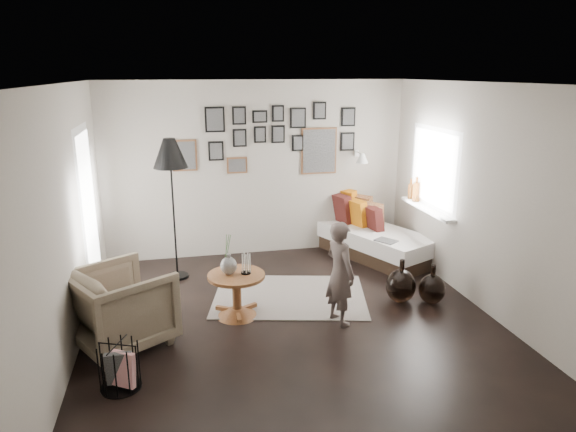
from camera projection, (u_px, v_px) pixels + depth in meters
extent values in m
plane|color=black|center=(293.00, 322.00, 5.75)|extent=(4.80, 4.80, 0.00)
plane|color=#AAA295|center=(257.00, 170.00, 7.65)|extent=(4.50, 0.00, 4.50)
plane|color=#AAA295|center=(383.00, 311.00, 3.14)|extent=(4.50, 0.00, 4.50)
plane|color=#AAA295|center=(66.00, 224.00, 4.92)|extent=(0.00, 4.80, 4.80)
plane|color=#AAA295|center=(485.00, 199.00, 5.87)|extent=(0.00, 4.80, 4.80)
plane|color=white|center=(294.00, 83.00, 5.04)|extent=(4.80, 4.80, 0.00)
plane|color=white|center=(89.00, 216.00, 6.12)|extent=(0.00, 2.14, 2.14)
plane|color=white|center=(89.00, 216.00, 6.12)|extent=(0.00, 1.88, 1.88)
plane|color=white|center=(89.00, 216.00, 6.12)|extent=(0.00, 1.93, 1.93)
plane|color=white|center=(434.00, 168.00, 6.95)|extent=(0.00, 1.30, 1.30)
plane|color=white|center=(434.00, 168.00, 6.95)|extent=(0.00, 1.14, 1.14)
cube|color=white|center=(427.00, 209.00, 7.09)|extent=(0.15, 1.32, 0.04)
cylinder|color=#8C4C14|center=(416.00, 192.00, 7.38)|extent=(0.10, 0.10, 0.28)
cylinder|color=#8C4C14|center=(411.00, 191.00, 7.54)|extent=(0.08, 0.08, 0.22)
cube|color=brown|center=(185.00, 155.00, 7.35)|extent=(0.35, 0.03, 0.45)
cube|color=black|center=(185.00, 156.00, 7.33)|extent=(0.30, 0.01, 0.40)
cube|color=black|center=(215.00, 120.00, 7.31)|extent=(0.28, 0.03, 0.36)
cube|color=black|center=(215.00, 120.00, 7.29)|extent=(0.23, 0.01, 0.31)
cube|color=black|center=(216.00, 151.00, 7.43)|extent=(0.22, 0.03, 0.28)
cube|color=black|center=(216.00, 151.00, 7.41)|extent=(0.17, 0.01, 0.23)
cube|color=black|center=(239.00, 116.00, 7.36)|extent=(0.20, 0.03, 0.26)
cube|color=black|center=(239.00, 116.00, 7.35)|extent=(0.15, 0.01, 0.21)
cube|color=black|center=(240.00, 138.00, 7.45)|extent=(0.20, 0.03, 0.26)
cube|color=black|center=(240.00, 138.00, 7.44)|extent=(0.15, 0.01, 0.21)
cube|color=black|center=(260.00, 117.00, 7.43)|extent=(0.22, 0.03, 0.18)
cube|color=black|center=(260.00, 117.00, 7.42)|extent=(0.17, 0.01, 0.13)
cube|color=black|center=(260.00, 135.00, 7.50)|extent=(0.18, 0.03, 0.24)
cube|color=black|center=(260.00, 135.00, 7.49)|extent=(0.13, 0.01, 0.19)
cube|color=black|center=(278.00, 113.00, 7.48)|extent=(0.18, 0.03, 0.24)
cube|color=black|center=(278.00, 114.00, 7.46)|extent=(0.13, 0.01, 0.19)
cube|color=black|center=(278.00, 134.00, 7.56)|extent=(0.20, 0.03, 0.26)
cube|color=black|center=(278.00, 134.00, 7.54)|extent=(0.15, 0.01, 0.21)
cube|color=black|center=(298.00, 118.00, 7.56)|extent=(0.24, 0.03, 0.30)
cube|color=black|center=(298.00, 118.00, 7.54)|extent=(0.19, 0.01, 0.25)
cube|color=black|center=(298.00, 143.00, 7.66)|extent=(0.18, 0.03, 0.24)
cube|color=black|center=(298.00, 143.00, 7.64)|extent=(0.13, 0.01, 0.19)
cube|color=brown|center=(319.00, 151.00, 7.77)|extent=(0.55, 0.03, 0.70)
cube|color=black|center=(319.00, 151.00, 7.75)|extent=(0.50, 0.01, 0.65)
cube|color=black|center=(320.00, 111.00, 7.60)|extent=(0.20, 0.03, 0.26)
cube|color=black|center=(320.00, 111.00, 7.59)|extent=(0.15, 0.01, 0.21)
cube|color=black|center=(348.00, 117.00, 7.72)|extent=(0.22, 0.03, 0.28)
cube|color=black|center=(349.00, 117.00, 7.71)|extent=(0.17, 0.01, 0.23)
cube|color=black|center=(347.00, 142.00, 7.82)|extent=(0.22, 0.03, 0.28)
cube|color=black|center=(348.00, 142.00, 7.81)|extent=(0.17, 0.01, 0.23)
cube|color=brown|center=(237.00, 165.00, 7.55)|extent=(0.30, 0.03, 0.24)
cube|color=black|center=(237.00, 165.00, 7.53)|extent=(0.25, 0.01, 0.19)
cube|color=white|center=(357.00, 153.00, 7.89)|extent=(0.06, 0.04, 0.10)
cylinder|color=white|center=(359.00, 153.00, 7.77)|extent=(0.02, 0.24, 0.02)
cone|color=white|center=(362.00, 158.00, 7.67)|extent=(0.18, 0.18, 0.14)
cube|color=silver|center=(290.00, 296.00, 6.41)|extent=(2.12, 1.71, 0.01)
cone|color=brown|center=(237.00, 312.00, 5.90)|extent=(0.48, 0.48, 0.09)
cylinder|color=brown|center=(237.00, 295.00, 5.84)|extent=(0.10, 0.10, 0.37)
cylinder|color=brown|center=(236.00, 276.00, 5.78)|extent=(0.65, 0.65, 0.04)
ellipsoid|color=black|center=(229.00, 266.00, 5.75)|extent=(0.19, 0.19, 0.20)
cylinder|color=black|center=(228.00, 256.00, 5.72)|extent=(0.06, 0.06, 0.04)
cylinder|color=black|center=(246.00, 273.00, 5.80)|extent=(0.11, 0.11, 0.02)
cube|color=black|center=(374.00, 250.00, 7.77)|extent=(1.45, 1.97, 0.21)
cube|color=silver|center=(374.00, 237.00, 7.71)|extent=(1.53, 2.05, 0.23)
cube|color=#C2620B|center=(359.00, 202.00, 8.32)|extent=(0.47, 0.57, 0.53)
cube|color=#3B1413|center=(353.00, 206.00, 8.21)|extent=(0.35, 0.52, 0.47)
cube|color=#612815|center=(371.00, 208.00, 8.12)|extent=(0.46, 0.48, 0.46)
cube|color=#C2620B|center=(363.00, 211.00, 7.95)|extent=(0.35, 0.48, 0.44)
cube|color=#612815|center=(376.00, 215.00, 7.83)|extent=(0.40, 0.44, 0.40)
cube|color=#3B1413|center=(374.00, 218.00, 7.68)|extent=(0.26, 0.41, 0.38)
cube|color=black|center=(386.00, 241.00, 7.15)|extent=(0.34, 0.36, 0.02)
imported|color=brown|center=(121.00, 307.00, 5.20)|extent=(1.23, 1.22, 0.82)
cube|color=white|center=(124.00, 298.00, 5.23)|extent=(0.51, 0.52, 0.17)
cylinder|color=black|center=(178.00, 276.00, 7.01)|extent=(0.29, 0.29, 0.03)
cylinder|color=black|center=(174.00, 218.00, 6.79)|extent=(0.03, 0.03, 1.68)
cone|color=black|center=(170.00, 153.00, 6.55)|extent=(0.44, 0.44, 0.38)
cube|color=black|center=(119.00, 368.00, 4.52)|extent=(0.24, 0.11, 0.32)
cube|color=white|center=(123.00, 369.00, 4.50)|extent=(0.24, 0.20, 0.32)
ellipsoid|color=black|center=(401.00, 286.00, 6.21)|extent=(0.36, 0.36, 0.42)
cylinder|color=black|center=(402.00, 265.00, 6.13)|extent=(0.06, 0.06, 0.13)
ellipsoid|color=black|center=(432.00, 289.00, 6.18)|extent=(0.32, 0.32, 0.37)
cylinder|color=black|center=(433.00, 270.00, 6.11)|extent=(0.06, 0.06, 0.13)
imported|color=brown|center=(340.00, 273.00, 5.60)|extent=(0.40, 0.50, 1.17)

